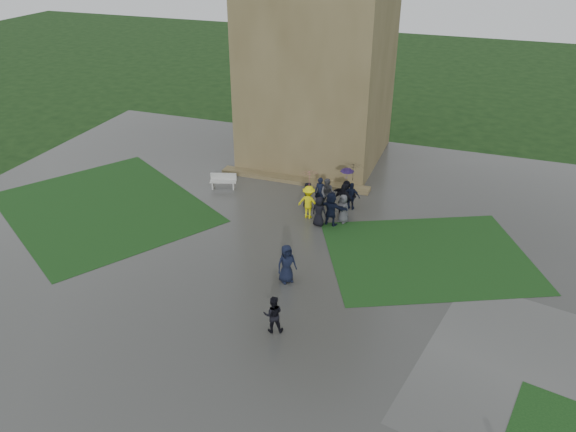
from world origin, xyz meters
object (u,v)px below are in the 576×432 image
(bench, at_px, (223,181))
(pedestrian_mid, at_px, (287,264))
(tower, at_px, (320,10))
(pedestrian_near, at_px, (273,314))

(bench, xyz_separation_m, pedestrian_mid, (6.57, -7.49, 0.43))
(tower, height_order, pedestrian_near, tower)
(pedestrian_near, bearing_deg, bench, -77.17)
(bench, relative_size, pedestrian_mid, 0.89)
(bench, distance_m, pedestrian_near, 12.92)
(tower, xyz_separation_m, pedestrian_mid, (3.06, -14.09, -8.10))
(pedestrian_mid, height_order, pedestrian_near, pedestrian_mid)
(tower, bearing_deg, pedestrian_near, -77.95)
(tower, height_order, pedestrian_mid, tower)
(pedestrian_mid, bearing_deg, bench, 85.43)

